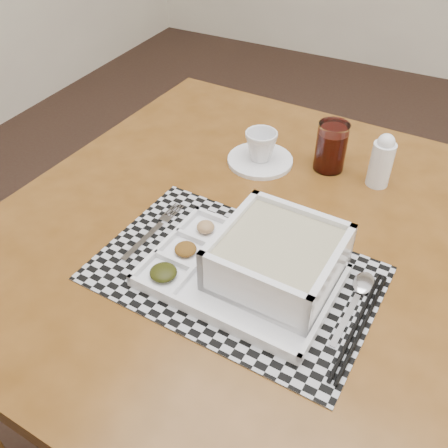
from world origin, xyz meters
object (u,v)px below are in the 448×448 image
(serving_tray, at_px, (268,263))
(juice_glass, at_px, (331,148))
(dining_table, at_px, (262,261))
(creamer_bottle, at_px, (382,161))
(cup, at_px, (261,146))

(serving_tray, height_order, juice_glass, juice_glass)
(juice_glass, bearing_deg, dining_table, -98.55)
(creamer_bottle, bearing_deg, serving_tray, -104.82)
(serving_tray, distance_m, creamer_bottle, 0.38)
(serving_tray, xyz_separation_m, juice_glass, (-0.01, 0.38, 0.01))
(dining_table, xyz_separation_m, creamer_bottle, (0.15, 0.26, 0.14))
(creamer_bottle, bearing_deg, cup, -171.46)
(creamer_bottle, bearing_deg, juice_glass, 174.79)
(serving_tray, relative_size, juice_glass, 2.97)
(juice_glass, bearing_deg, serving_tray, -87.76)
(dining_table, bearing_deg, cup, 115.79)
(serving_tray, bearing_deg, juice_glass, 92.24)
(cup, bearing_deg, juice_glass, 3.30)
(dining_table, relative_size, serving_tray, 3.27)
(dining_table, distance_m, juice_glass, 0.30)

